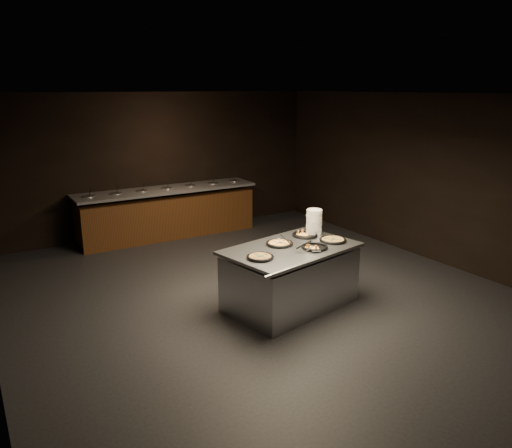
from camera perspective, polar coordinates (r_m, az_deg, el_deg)
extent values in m
cube|color=black|center=(7.50, 0.18, -8.14)|extent=(7.00, 8.00, 0.01)
cube|color=black|center=(6.88, 0.20, 14.69)|extent=(7.00, 8.00, 0.01)
cube|color=black|center=(10.62, -11.14, 6.77)|extent=(7.00, 0.01, 2.90)
cube|color=black|center=(9.32, 19.04, 5.04)|extent=(0.01, 8.00, 2.90)
cube|color=#4F2D12|center=(10.43, -10.03, 0.93)|extent=(3.60, 0.75, 0.85)
cube|color=slate|center=(10.30, -10.17, 3.88)|extent=(3.70, 0.83, 0.05)
cube|color=#3C1E0D|center=(10.53, -9.94, -1.12)|extent=(3.60, 0.69, 0.08)
cylinder|color=silver|center=(9.88, -18.59, 2.84)|extent=(0.22, 0.22, 0.08)
cylinder|color=#4A7930|center=(9.87, -18.61, 2.98)|extent=(0.19, 0.19, 0.02)
cylinder|color=black|center=(9.84, -18.45, 3.47)|extent=(0.04, 0.10, 0.19)
cylinder|color=silver|center=(9.99, -15.71, 3.21)|extent=(0.22, 0.22, 0.08)
cylinder|color=#4A7930|center=(9.99, -15.72, 3.35)|extent=(0.19, 0.19, 0.02)
cylinder|color=black|center=(9.96, -15.56, 3.83)|extent=(0.04, 0.10, 0.19)
cylinder|color=silver|center=(10.14, -12.90, 3.57)|extent=(0.22, 0.22, 0.08)
cylinder|color=#4A7930|center=(10.13, -12.91, 3.71)|extent=(0.19, 0.19, 0.02)
cylinder|color=black|center=(10.11, -12.74, 4.18)|extent=(0.04, 0.10, 0.19)
cylinder|color=silver|center=(10.30, -10.18, 3.90)|extent=(0.22, 0.22, 0.08)
cylinder|color=#4A7930|center=(10.30, -10.18, 4.04)|extent=(0.19, 0.19, 0.02)
cylinder|color=black|center=(10.27, -10.01, 4.50)|extent=(0.04, 0.10, 0.19)
cylinder|color=silver|center=(10.49, -7.54, 4.22)|extent=(0.22, 0.22, 0.08)
cylinder|color=#4A7930|center=(10.49, -7.54, 4.35)|extent=(0.19, 0.19, 0.02)
cylinder|color=black|center=(10.47, -7.37, 4.81)|extent=(0.04, 0.10, 0.19)
cylinder|color=silver|center=(10.70, -5.00, 4.51)|extent=(0.22, 0.22, 0.08)
cylinder|color=#4A7930|center=(10.70, -5.00, 4.65)|extent=(0.19, 0.19, 0.02)
cylinder|color=black|center=(10.68, -4.82, 5.09)|extent=(0.04, 0.10, 0.19)
cylinder|color=silver|center=(10.94, -2.56, 4.79)|extent=(0.22, 0.22, 0.08)
cylinder|color=#4A7930|center=(10.93, -2.56, 4.92)|extent=(0.19, 0.19, 0.02)
cylinder|color=black|center=(10.91, -2.38, 5.36)|extent=(0.04, 0.10, 0.19)
cube|color=silver|center=(7.02, 3.94, -6.36)|extent=(1.91, 1.39, 0.78)
cube|color=silver|center=(6.87, 4.01, -2.82)|extent=(2.01, 1.48, 0.04)
cylinder|color=silver|center=(6.44, 6.92, -4.16)|extent=(1.79, 0.41, 0.04)
cylinder|color=white|center=(7.45, 6.65, 0.23)|extent=(0.23, 0.23, 0.37)
cylinder|color=black|center=(6.40, 0.47, -3.90)|extent=(0.33, 0.33, 0.01)
torus|color=black|center=(6.40, 0.47, -3.77)|extent=(0.35, 0.35, 0.04)
torus|color=#956226|center=(6.40, 0.47, -3.75)|extent=(0.29, 0.29, 0.03)
cylinder|color=#AF7D46|center=(6.40, 0.47, -3.77)|extent=(0.25, 0.25, 0.02)
cube|color=black|center=(6.39, 0.47, -3.69)|extent=(0.05, 0.25, 0.00)
cube|color=black|center=(6.39, 0.47, -3.69)|extent=(0.25, 0.05, 0.00)
cylinder|color=black|center=(6.95, 2.70, -2.34)|extent=(0.36, 0.36, 0.01)
torus|color=black|center=(6.95, 2.70, -2.22)|extent=(0.38, 0.38, 0.04)
torus|color=#956226|center=(6.95, 2.70, -2.20)|extent=(0.32, 0.32, 0.03)
cylinder|color=#F5CA59|center=(6.95, 2.70, -2.22)|extent=(0.28, 0.28, 0.02)
cube|color=black|center=(6.94, 2.70, -2.15)|extent=(0.11, 0.26, 0.00)
cube|color=black|center=(6.94, 2.70, -2.15)|extent=(0.26, 0.11, 0.00)
cylinder|color=black|center=(7.38, 5.60, -1.33)|extent=(0.35, 0.35, 0.01)
torus|color=black|center=(7.38, 5.60, -1.22)|extent=(0.38, 0.38, 0.04)
cylinder|color=black|center=(6.84, 6.72, -2.72)|extent=(0.34, 0.34, 0.01)
torus|color=black|center=(6.84, 6.72, -2.60)|extent=(0.36, 0.36, 0.04)
cylinder|color=black|center=(7.19, 8.77, -1.91)|extent=(0.36, 0.36, 0.01)
torus|color=black|center=(7.18, 8.78, -1.79)|extent=(0.38, 0.38, 0.04)
torus|color=#956226|center=(7.18, 8.78, -1.78)|extent=(0.32, 0.32, 0.03)
cylinder|color=#AF7D46|center=(7.18, 8.78, -1.79)|extent=(0.28, 0.28, 0.02)
cube|color=black|center=(7.18, 8.78, -1.72)|extent=(0.22, 0.18, 0.00)
cube|color=black|center=(7.18, 8.78, -1.72)|extent=(0.18, 0.22, 0.00)
cube|color=silver|center=(6.99, 2.31, -2.11)|extent=(0.12, 0.13, 0.00)
cylinder|color=black|center=(6.89, 3.42, -1.72)|extent=(0.08, 0.19, 0.13)
cylinder|color=silver|center=(6.94, 2.86, -2.00)|extent=(0.04, 0.10, 0.08)
cube|color=silver|center=(6.68, 6.90, -3.03)|extent=(0.15, 0.14, 0.00)
cylinder|color=black|center=(6.64, 5.49, -2.37)|extent=(0.18, 0.14, 0.14)
cylinder|color=silver|center=(6.66, 6.19, -2.80)|extent=(0.10, 0.07, 0.09)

